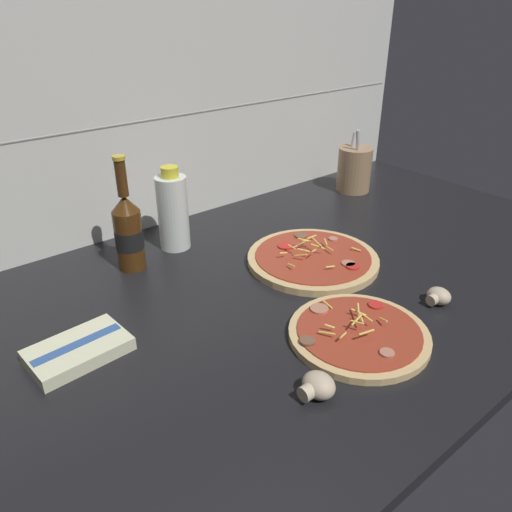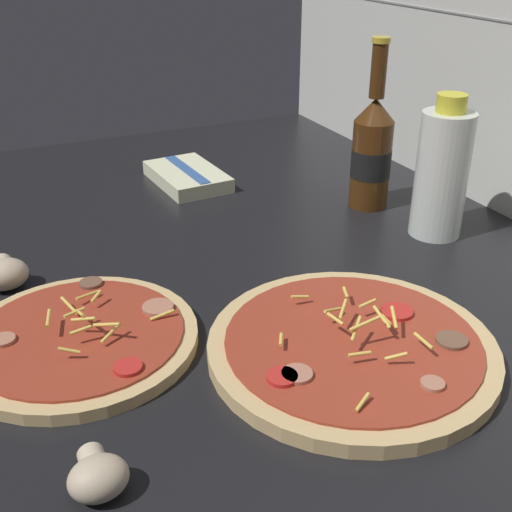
# 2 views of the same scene
# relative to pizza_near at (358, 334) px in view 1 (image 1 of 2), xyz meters

# --- Properties ---
(counter_slab) EXTENTS (1.60, 0.90, 0.03)m
(counter_slab) POSITION_rel_pizza_near_xyz_m (0.07, 0.21, -0.02)
(counter_slab) COLOR black
(counter_slab) RESTS_ON ground
(tile_backsplash) EXTENTS (1.60, 0.01, 0.60)m
(tile_backsplash) POSITION_rel_pizza_near_xyz_m (0.07, 0.66, 0.27)
(tile_backsplash) COLOR silver
(tile_backsplash) RESTS_ON ground
(pizza_near) EXTENTS (0.25, 0.25, 0.04)m
(pizza_near) POSITION_rel_pizza_near_xyz_m (0.00, 0.00, 0.00)
(pizza_near) COLOR tan
(pizza_near) RESTS_ON counter_slab
(pizza_far) EXTENTS (0.30, 0.30, 0.05)m
(pizza_far) POSITION_rel_pizza_near_xyz_m (0.14, 0.25, 0.00)
(pizza_far) COLOR tan
(pizza_far) RESTS_ON counter_slab
(beer_bottle) EXTENTS (0.06, 0.06, 0.26)m
(beer_bottle) POSITION_rel_pizza_near_xyz_m (-0.19, 0.49, 0.08)
(beer_bottle) COLOR #47280F
(beer_bottle) RESTS_ON counter_slab
(oil_bottle) EXTENTS (0.07, 0.07, 0.20)m
(oil_bottle) POSITION_rel_pizza_near_xyz_m (-0.06, 0.52, 0.08)
(oil_bottle) COLOR silver
(oil_bottle) RESTS_ON counter_slab
(mushroom_left) EXTENTS (0.05, 0.05, 0.03)m
(mushroom_left) POSITION_rel_pizza_near_xyz_m (0.21, -0.03, 0.01)
(mushroom_left) COLOR beige
(mushroom_left) RESTS_ON counter_slab
(mushroom_right) EXTENTS (0.06, 0.06, 0.04)m
(mushroom_right) POSITION_rel_pizza_near_xyz_m (-0.16, -0.06, 0.01)
(mushroom_right) COLOR beige
(mushroom_right) RESTS_ON counter_slab
(utensil_crock) EXTENTS (0.10, 0.10, 0.19)m
(utensil_crock) POSITION_rel_pizza_near_xyz_m (0.57, 0.51, 0.06)
(utensil_crock) COLOR #9E7A56
(utensil_crock) RESTS_ON counter_slab
(dish_towel) EXTENTS (0.17, 0.11, 0.03)m
(dish_towel) POSITION_rel_pizza_near_xyz_m (-0.41, 0.27, 0.00)
(dish_towel) COLOR beige
(dish_towel) RESTS_ON counter_slab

